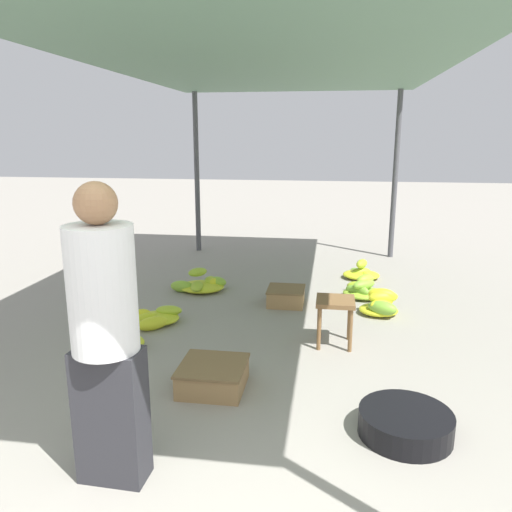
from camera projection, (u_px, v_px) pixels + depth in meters
The scene contains 14 objects.
canopy_post_back_left at pixel (197, 174), 7.99m from camera, with size 0.08×0.08×2.51m, color #4C4C51.
canopy_post_back_right at pixel (395, 176), 7.54m from camera, with size 0.08×0.08×2.51m, color #4C4C51.
canopy_tarp at pixel (269, 58), 4.51m from camera, with size 3.49×6.55×0.04m, color #567A60.
vendor_foreground at pixel (105, 334), 2.58m from camera, with size 0.37×0.36×1.63m.
stool at pixel (335, 308), 4.46m from camera, with size 0.34×0.34×0.43m.
basin_black at pixel (405, 424), 3.14m from camera, with size 0.59×0.59×0.16m.
banana_pile_left_0 at pixel (116, 342), 4.44m from camera, with size 0.50×0.45×0.17m.
banana_pile_left_1 at pixel (156, 318), 5.01m from camera, with size 0.51×0.54×0.16m.
banana_pile_left_2 at pixel (202, 284), 6.11m from camera, with size 0.69×0.58×0.27m.
banana_pile_right_0 at pixel (381, 304), 5.25m from camera, with size 0.42×0.42×0.28m.
banana_pile_right_1 at pixel (363, 289), 5.87m from camera, with size 0.50×0.59×0.27m.
banana_pile_right_2 at pixel (361, 273), 6.62m from camera, with size 0.48×0.58×0.26m.
crate_near at pixel (286, 296), 5.59m from camera, with size 0.41×0.41×0.19m.
crate_mid at pixel (213, 376), 3.72m from camera, with size 0.49×0.49×0.19m.
Camera 1 is at (0.60, -1.39, 1.84)m, focal length 35.00 mm.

